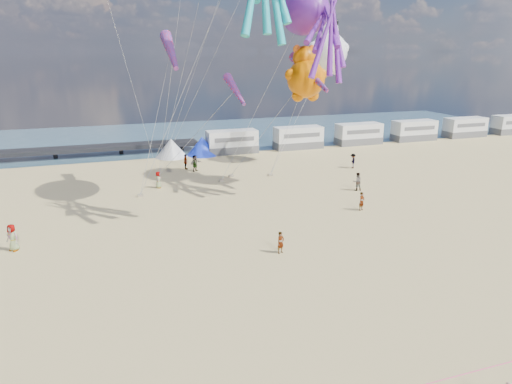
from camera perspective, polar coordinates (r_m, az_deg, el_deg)
name	(u,v)px	position (r m, az deg, el deg)	size (l,w,h in m)	color
ground	(333,325)	(23.71, 9.58, -16.02)	(120.00, 120.00, 0.00)	#D6BE7B
water	(170,136)	(74.12, -10.66, 6.86)	(120.00, 120.00, 0.00)	#365668
motorhome_0	(232,142)	(60.55, -3.02, 6.29)	(6.60, 2.50, 3.00)	silver
motorhome_1	(298,138)	(63.69, 5.30, 6.78)	(6.60, 2.50, 3.00)	silver
motorhome_2	(359,134)	(68.02, 12.71, 7.10)	(6.60, 2.50, 3.00)	silver
motorhome_3	(414,130)	(73.34, 19.15, 7.28)	(6.60, 2.50, 3.00)	silver
motorhome_4	(465,127)	(79.44, 24.67, 7.36)	(6.60, 2.50, 3.00)	silver
motorhome_5	(512,124)	(86.15, 29.36, 7.38)	(6.60, 2.50, 3.00)	silver
tent_white	(171,148)	(59.03, -10.55, 5.44)	(4.00, 4.00, 2.40)	white
tent_blue	(202,146)	(59.69, -6.73, 5.74)	(4.00, 4.00, 2.40)	#1933CC
standing_person	(281,243)	(30.48, 3.10, -6.32)	(0.55, 0.36, 1.51)	tan
beachgoer_0	(158,180)	(45.81, -12.11, 1.51)	(0.61, 0.40, 1.66)	#7F6659
beachgoer_1	(357,182)	(45.05, 12.53, 1.29)	(0.87, 0.56, 1.77)	#7F6659
beachgoer_2	(353,161)	(53.75, 12.00, 3.83)	(0.82, 0.64, 1.69)	#7F6659
beachgoer_3	(186,162)	(52.57, -8.79, 3.75)	(1.14, 0.65, 1.76)	#7F6659
beachgoer_4	(195,163)	(51.61, -7.63, 3.59)	(1.07, 0.45, 1.83)	#7F6659
beachgoer_5	(362,201)	(39.48, 13.08, -1.14)	(1.47, 0.47, 1.59)	#7F6659
beachgoer_6	(13,237)	(34.84, -28.14, -5.04)	(0.68, 0.45, 1.87)	#7F6659
sandbag_a	(140,196)	(43.60, -14.26, -0.43)	(0.50, 0.35, 0.22)	gray
sandbag_b	(222,181)	(47.25, -4.33, 1.42)	(0.50, 0.35, 0.22)	gray
sandbag_c	(270,175)	(49.37, 1.81, 2.15)	(0.50, 0.35, 0.22)	gray
sandbag_d	(231,176)	(49.05, -3.14, 2.03)	(0.50, 0.35, 0.22)	gray
sandbag_e	(158,176)	(49.99, -12.10, 1.96)	(0.50, 0.35, 0.22)	gray
kite_octopus_purple	(305,12)	(44.59, 6.12, 21.45)	(3.90, 9.11, 10.41)	#681E91
kite_panda	(329,52)	(53.26, 9.05, 16.89)	(5.01, 4.72, 7.07)	white
kite_teddy_orange	(306,79)	(43.78, 6.25, 13.87)	(4.27, 4.02, 6.03)	#E26A00
windsock_left	(171,51)	(42.11, -10.63, 16.95)	(1.10, 7.92, 7.92)	red
windsock_mid	(309,73)	(43.60, 6.70, 14.58)	(1.00, 6.75, 6.75)	red
windsock_right	(235,90)	(44.26, -2.60, 12.61)	(0.90, 4.79, 4.79)	red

